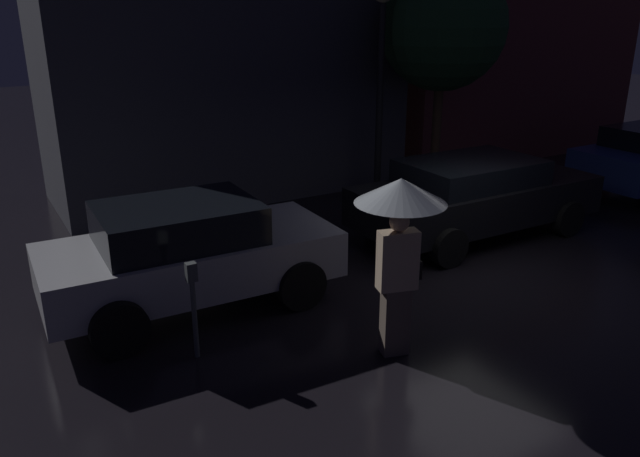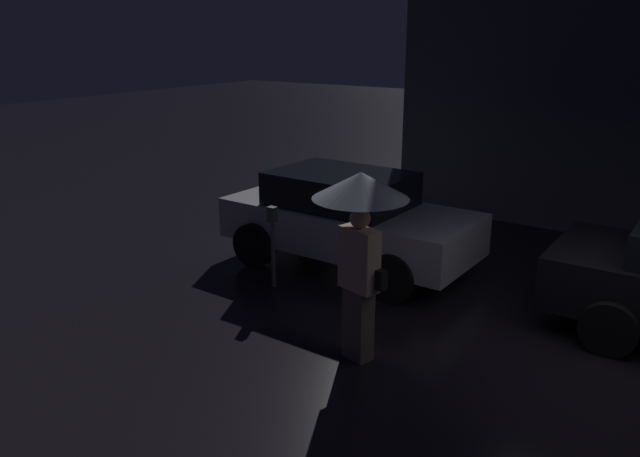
# 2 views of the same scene
# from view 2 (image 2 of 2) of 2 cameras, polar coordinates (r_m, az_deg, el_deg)

# --- Properties ---
(ground_plane) EXTENTS (60.00, 60.00, 0.00)m
(ground_plane) POSITION_cam_2_polar(r_m,az_deg,el_deg) (7.51, 24.38, -12.20)
(ground_plane) COLOR black
(parked_car_silver) EXTENTS (3.95, 1.91, 1.48)m
(parked_car_silver) POSITION_cam_2_polar(r_m,az_deg,el_deg) (9.64, 2.48, 1.01)
(parked_car_silver) COLOR #B7B7BF
(parked_car_silver) RESTS_ON ground
(pedestrian_with_umbrella) EXTENTS (1.03, 1.03, 2.15)m
(pedestrian_with_umbrella) POSITION_cam_2_polar(r_m,az_deg,el_deg) (6.58, 3.70, 1.04)
(pedestrian_with_umbrella) COLOR #66564C
(pedestrian_with_umbrella) RESTS_ON ground
(parking_meter) EXTENTS (0.12, 0.10, 1.20)m
(parking_meter) POSITION_cam_2_polar(r_m,az_deg,el_deg) (8.84, -4.34, -0.83)
(parking_meter) COLOR #4C5154
(parking_meter) RESTS_ON ground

